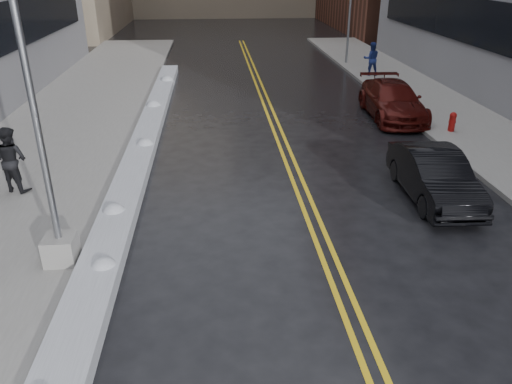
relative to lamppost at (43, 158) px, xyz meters
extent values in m
plane|color=black|center=(3.30, -2.00, -2.53)|extent=(160.00, 160.00, 0.00)
cube|color=gray|center=(-2.45, 8.00, -2.46)|extent=(5.50, 50.00, 0.15)
cube|color=gray|center=(13.30, 8.00, -2.46)|extent=(4.00, 50.00, 0.15)
cube|color=gold|center=(5.65, 8.00, -2.53)|extent=(0.12, 50.00, 0.01)
cube|color=gold|center=(5.95, 8.00, -2.53)|extent=(0.12, 50.00, 0.01)
cube|color=silver|center=(0.85, 6.00, -2.36)|extent=(0.90, 30.00, 0.34)
cube|color=gray|center=(0.00, 0.00, -2.08)|extent=(0.65, 0.65, 0.60)
cylinder|color=gray|center=(0.00, 0.00, 1.72)|extent=(0.14, 0.14, 7.00)
cylinder|color=maroon|center=(12.30, 8.00, -2.08)|extent=(0.24, 0.24, 0.60)
sphere|color=maroon|center=(12.30, 8.00, -1.78)|extent=(0.26, 0.26, 0.26)
cylinder|color=maroon|center=(12.30, 8.00, -2.03)|extent=(0.25, 0.10, 0.10)
cylinder|color=gray|center=(11.80, 22.00, 0.12)|extent=(0.14, 0.14, 5.00)
imported|color=black|center=(-2.24, 3.87, -1.46)|extent=(1.10, 0.99, 1.85)
imported|color=navy|center=(12.19, 18.16, -1.48)|extent=(0.92, 0.75, 1.80)
imported|color=black|center=(9.32, 2.68, -1.85)|extent=(1.57, 4.16, 1.36)
imported|color=#440E0A|center=(10.80, 10.46, -1.81)|extent=(2.28, 5.10, 1.45)
camera|label=1|loc=(3.36, -9.43, 3.51)|focal=35.00mm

